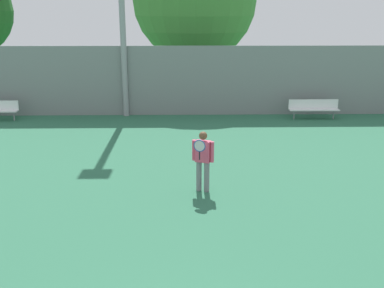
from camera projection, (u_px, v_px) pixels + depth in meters
tennis_player at (203, 158)px, 11.51m from camera, size 0.56×0.49×1.61m
bench_adjacent_court at (314, 107)px, 19.52m from camera, size 2.16×0.40×0.83m
back_fence at (183, 81)px, 19.97m from camera, size 33.10×0.06×3.08m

